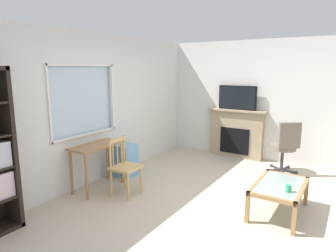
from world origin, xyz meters
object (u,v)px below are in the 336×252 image
fireplace (236,133)px  coffee_table (280,188)px  plastic_drawer_unit (124,160)px  tv (237,98)px  wooden_chair (124,166)px  sippy_cup (288,188)px  desk_under_window (97,153)px  office_chair (285,145)px

fireplace → coffee_table: (-2.24, -1.42, -0.18)m
plastic_drawer_unit → tv: bearing=-30.7°
fireplace → coffee_table: size_ratio=1.27×
wooden_chair → coffee_table: size_ratio=0.89×
wooden_chair → sippy_cup: size_ratio=10.00×
desk_under_window → plastic_drawer_unit: desk_under_window is taller
wooden_chair → sippy_cup: (0.45, -2.33, 0.00)m
desk_under_window → tv: 3.28m
coffee_table → office_chair: bearing=9.3°
plastic_drawer_unit → coffee_table: size_ratio=0.59×
wooden_chair → coffee_table: bearing=-73.2°
office_chair → coffee_table: bearing=-170.7°
plastic_drawer_unit → sippy_cup: size_ratio=6.60×
tv → coffee_table: (-2.22, -1.42, -0.97)m
desk_under_window → wooden_chair: size_ratio=0.99×
office_chair → tv: bearing=66.2°
tv → sippy_cup: 3.02m
office_chair → wooden_chair: bearing=141.3°
plastic_drawer_unit → office_chair: (1.72, -2.47, 0.26)m
plastic_drawer_unit → tv: tv is taller
coffee_table → sippy_cup: (-0.21, -0.15, 0.10)m
desk_under_window → sippy_cup: size_ratio=9.93×
tv → fireplace: bearing=0.0°
fireplace → coffee_table: bearing=-147.6°
wooden_chair → sippy_cup: 2.37m
desk_under_window → fireplace: bearing=-23.3°
wooden_chair → plastic_drawer_unit: 0.88m
desk_under_window → office_chair: office_chair is taller
wooden_chair → tv: size_ratio=1.08×
fireplace → sippy_cup: fireplace is taller
fireplace → sippy_cup: size_ratio=14.26×
plastic_drawer_unit → sippy_cup: plastic_drawer_unit is taller
tv → coffee_table: 2.81m
desk_under_window → tv: (2.94, -1.27, 0.72)m
wooden_chair → coffee_table: 2.28m
office_chair → fireplace: bearing=65.4°
tv → coffee_table: size_ratio=0.83×
desk_under_window → fireplace: fireplace is taller
plastic_drawer_unit → fireplace: 2.62m
coffee_table → wooden_chair: bearing=106.8°
plastic_drawer_unit → sippy_cup: (-0.20, -2.89, 0.17)m
fireplace → tv: 0.79m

